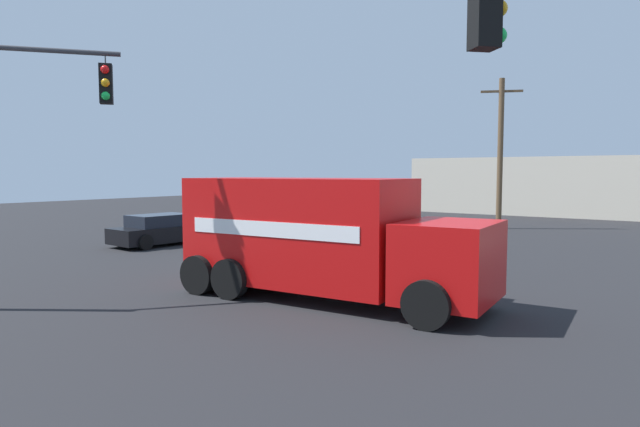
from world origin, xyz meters
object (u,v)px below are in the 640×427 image
(sedan_black, at_px, (162,230))
(utility_pole, at_px, (500,152))
(delivery_truck, at_px, (321,237))
(traffic_light_secondary, at_px, (618,71))

(sedan_black, bearing_deg, utility_pole, 57.84)
(delivery_truck, height_order, sedan_black, delivery_truck)
(delivery_truck, height_order, traffic_light_secondary, traffic_light_secondary)
(delivery_truck, bearing_deg, traffic_light_secondary, -39.10)
(traffic_light_secondary, relative_size, sedan_black, 1.37)
(sedan_black, bearing_deg, traffic_light_secondary, -27.84)
(delivery_truck, xyz_separation_m, sedan_black, (-11.37, 3.98, -0.90))
(delivery_truck, distance_m, traffic_light_secondary, 9.46)
(delivery_truck, xyz_separation_m, traffic_light_secondary, (7.11, -5.78, 2.39))
(utility_pole, bearing_deg, traffic_light_secondary, -70.25)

